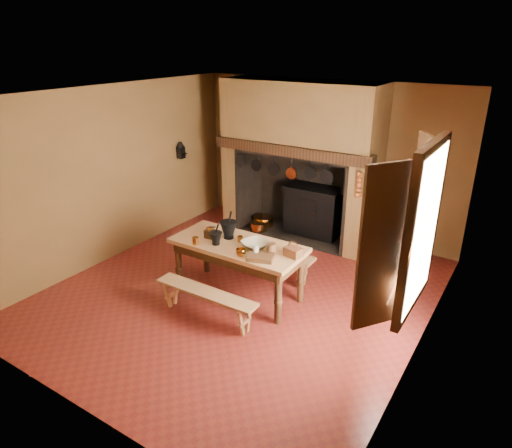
{
  "coord_description": "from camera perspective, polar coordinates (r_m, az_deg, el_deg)",
  "views": [
    {
      "loc": [
        3.3,
        -4.79,
        3.46
      ],
      "look_at": [
        0.05,
        0.3,
        0.98
      ],
      "focal_mm": 32.0,
      "sensor_mm": 36.0,
      "label": 1
    }
  ],
  "objects": [
    {
      "name": "brass_mug_a",
      "position": [
        6.32,
        -7.57,
        -2.1
      ],
      "size": [
        0.11,
        0.11,
        0.1
      ],
      "primitive_type": "cylinder",
      "rotation": [
        0.0,
        0.0,
        0.31
      ],
      "color": "#BD762B",
      "rests_on": "work_table"
    },
    {
      "name": "hanging_pans",
      "position": [
        7.82,
        3.56,
        6.74
      ],
      "size": [
        1.92,
        0.29,
        0.27
      ],
      "color": "black",
      "rests_on": "chimney_breast"
    },
    {
      "name": "coffee_grinder",
      "position": [
        6.5,
        -5.8,
        -1.11
      ],
      "size": [
        0.17,
        0.13,
        0.19
      ],
      "rotation": [
        0.0,
        0.0,
        0.09
      ],
      "color": "#3B2213",
      "rests_on": "work_table"
    },
    {
      "name": "wall_right",
      "position": [
        5.27,
        21.14,
        -2.26
      ],
      "size": [
        0.02,
        5.5,
        2.8
      ],
      "primitive_type": "cube",
      "color": "brown",
      "rests_on": "floor"
    },
    {
      "name": "bench_back",
      "position": [
        7.04,
        0.96,
        -3.88
      ],
      "size": [
        1.66,
        0.29,
        0.47
      ],
      "color": "tan",
      "rests_on": "floor"
    },
    {
      "name": "mortar_large",
      "position": [
        6.43,
        -3.45,
        -0.62
      ],
      "size": [
        0.25,
        0.25,
        0.42
      ],
      "rotation": [
        0.0,
        0.0,
        -0.4
      ],
      "color": "black",
      "rests_on": "work_table"
    },
    {
      "name": "ceiling",
      "position": [
        5.85,
        -2.1,
        15.85
      ],
      "size": [
        5.5,
        5.5,
        0.0
      ],
      "primitive_type": "plane",
      "rotation": [
        3.14,
        0.0,
        0.0
      ],
      "color": "silver",
      "rests_on": "back_wall"
    },
    {
      "name": "hearth_pans",
      "position": [
        8.91,
        0.66,
        0.16
      ],
      "size": [
        0.51,
        0.62,
        0.2
      ],
      "color": "#BD762B",
      "rests_on": "floor"
    },
    {
      "name": "floor",
      "position": [
        6.77,
        -1.77,
        -8.41
      ],
      "size": [
        5.5,
        5.5,
        0.0
      ],
      "primitive_type": "plane",
      "color": "maroon",
      "rests_on": "ground"
    },
    {
      "name": "window",
      "position": [
        4.82,
        18.85,
        -0.33
      ],
      "size": [
        0.39,
        1.75,
        1.76
      ],
      "color": "white",
      "rests_on": "wall_right"
    },
    {
      "name": "wall_front",
      "position": [
        4.39,
        -22.78,
        -7.56
      ],
      "size": [
        5.0,
        0.02,
        2.8
      ],
      "primitive_type": "cube",
      "color": "brown",
      "rests_on": "floor"
    },
    {
      "name": "mortar_small",
      "position": [
        6.26,
        -5.05,
        -1.71
      ],
      "size": [
        0.18,
        0.18,
        0.31
      ],
      "rotation": [
        0.0,
        0.0,
        0.18
      ],
      "color": "black",
      "rests_on": "work_table"
    },
    {
      "name": "back_wall",
      "position": [
        8.48,
        8.72,
        8.04
      ],
      "size": [
        5.0,
        0.02,
        2.8
      ],
      "primitive_type": "cube",
      "color": "brown",
      "rests_on": "floor"
    },
    {
      "name": "wall_coffee_mill",
      "position": [
        8.76,
        -9.4,
        9.23
      ],
      "size": [
        0.23,
        0.16,
        0.31
      ],
      "color": "black",
      "rests_on": "wall_left"
    },
    {
      "name": "wicker_basket",
      "position": [
        5.94,
        4.69,
        -3.45
      ],
      "size": [
        0.25,
        0.2,
        0.21
      ],
      "rotation": [
        0.0,
        0.0,
        -0.2
      ],
      "color": "#512A18",
      "rests_on": "work_table"
    },
    {
      "name": "work_table",
      "position": [
        6.38,
        -2.28,
        -3.46
      ],
      "size": [
        1.88,
        0.84,
        0.82
      ],
      "color": "tan",
      "rests_on": "floor"
    },
    {
      "name": "mixing_bowl",
      "position": [
        6.17,
        -0.06,
        -2.57
      ],
      "size": [
        0.47,
        0.47,
        0.09
      ],
      "primitive_type": "imported",
      "rotation": [
        0.0,
        0.0,
        -0.36
      ],
      "color": "#BCB591",
      "rests_on": "work_table"
    },
    {
      "name": "chimney_breast",
      "position": [
        8.13,
        5.63,
        10.55
      ],
      "size": [
        2.95,
        0.96,
        2.8
      ],
      "color": "brown",
      "rests_on": "floor"
    },
    {
      "name": "wooden_tray",
      "position": [
        5.86,
        0.58,
        -4.18
      ],
      "size": [
        0.39,
        0.33,
        0.06
      ],
      "primitive_type": "cube",
      "rotation": [
        0.0,
        0.0,
        0.31
      ],
      "color": "#3B2213",
      "rests_on": "work_table"
    },
    {
      "name": "stoneware_crock",
      "position": [
        5.98,
        1.9,
        -3.1
      ],
      "size": [
        0.13,
        0.13,
        0.15
      ],
      "primitive_type": "cylinder",
      "rotation": [
        0.0,
        0.0,
        -0.09
      ],
      "color": "#51321E",
      "rests_on": "work_table"
    },
    {
      "name": "brass_cup",
      "position": [
        5.93,
        -1.91,
        -3.58
      ],
      "size": [
        0.14,
        0.14,
        0.11
      ],
      "primitive_type": "imported",
      "rotation": [
        0.0,
        0.0,
        -0.05
      ],
      "color": "#BD762B",
      "rests_on": "work_table"
    },
    {
      "name": "glass_jar",
      "position": [
        5.93,
        -0.04,
        -3.32
      ],
      "size": [
        0.11,
        0.11,
        0.15
      ],
      "primitive_type": "cylinder",
      "rotation": [
        0.0,
        0.0,
        0.3
      ],
      "color": "beige",
      "rests_on": "work_table"
    },
    {
      "name": "bench_front",
      "position": [
        6.04,
        -6.26,
        -9.2
      ],
      "size": [
        1.49,
        0.26,
        0.42
      ],
      "color": "tan",
      "rests_on": "floor"
    },
    {
      "name": "brass_mug_b",
      "position": [
        6.34,
        -1.99,
        -1.88
      ],
      "size": [
        0.1,
        0.1,
        0.09
      ],
      "primitive_type": "cylinder",
      "rotation": [
        0.0,
        0.0,
        -0.34
      ],
      "color": "#BD762B",
      "rests_on": "work_table"
    },
    {
      "name": "herb_bunch",
      "position": [
        7.22,
        14.1,
        4.91
      ],
      "size": [
        0.2,
        0.2,
        0.35
      ],
      "primitive_type": "cone",
      "rotation": [
        3.14,
        0.0,
        0.0
      ],
      "color": "#525A2A",
      "rests_on": "chimney_breast"
    },
    {
      "name": "iron_range",
      "position": [
        8.51,
        7.27,
        1.69
      ],
      "size": [
        1.12,
        0.55,
        1.6
      ],
      "color": "black",
      "rests_on": "floor"
    },
    {
      "name": "wall_left",
      "position": [
        7.8,
        -17.35,
        6.01
      ],
      "size": [
        0.02,
        5.5,
        2.8
      ],
      "primitive_type": "cube",
      "color": "brown",
      "rests_on": "floor"
    },
    {
      "name": "onion_string",
      "position": [
        7.29,
        12.73,
        4.79
      ],
      "size": [
        0.12,
        0.1,
        0.46
      ],
      "primitive_type": null,
      "color": "#94491B",
      "rests_on": "chimney_breast"
    }
  ]
}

